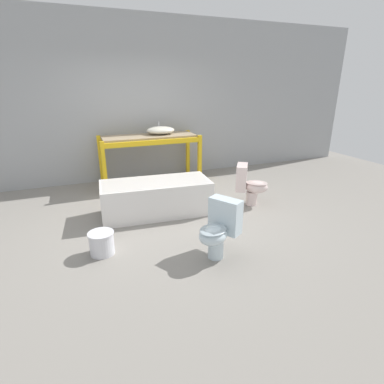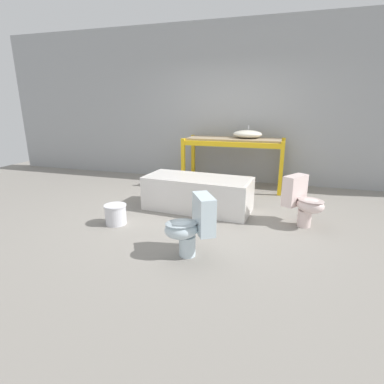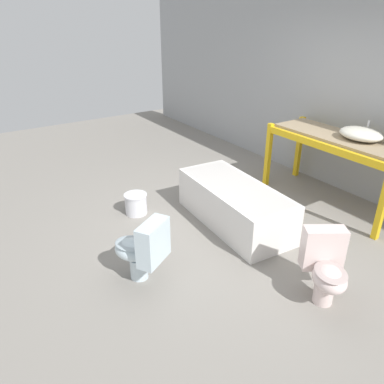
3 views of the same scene
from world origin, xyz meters
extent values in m
plane|color=gray|center=(0.00, 0.00, 0.00)|extent=(12.00, 12.00, 0.00)
cube|color=#9EA0A3|center=(0.00, 2.16, 1.60)|extent=(10.80, 0.08, 3.20)
cube|color=yellow|center=(-0.72, 1.28, 0.49)|extent=(0.07, 0.07, 0.98)
cube|color=yellow|center=(1.14, 1.28, 0.49)|extent=(0.07, 0.07, 0.98)
cube|color=yellow|center=(-0.72, 1.96, 0.49)|extent=(0.07, 0.07, 0.98)
cube|color=yellow|center=(1.14, 1.96, 0.49)|extent=(0.07, 0.07, 0.98)
cube|color=yellow|center=(0.21, 1.28, 0.89)|extent=(1.86, 0.06, 0.09)
cube|color=yellow|center=(0.21, 1.96, 0.89)|extent=(1.86, 0.06, 0.09)
cube|color=#998466|center=(0.21, 1.62, 0.96)|extent=(1.79, 0.61, 0.04)
ellipsoid|color=silver|center=(0.46, 1.68, 1.05)|extent=(0.56, 0.44, 0.15)
cylinder|color=silver|center=(0.46, 1.80, 1.17)|extent=(0.02, 0.02, 0.08)
cube|color=white|center=(-0.09, 0.11, 0.26)|extent=(1.70, 0.83, 0.52)
cube|color=beige|center=(-0.09, 0.11, 0.41)|extent=(1.62, 0.74, 0.22)
cylinder|color=silver|center=(0.23, -1.38, 0.11)|extent=(0.18, 0.18, 0.23)
ellipsoid|color=silver|center=(0.17, -1.42, 0.32)|extent=(0.47, 0.44, 0.20)
ellipsoid|color=#9FAFB7|center=(0.17, -1.42, 0.39)|extent=(0.45, 0.42, 0.03)
cube|color=silver|center=(0.38, -1.29, 0.47)|extent=(0.34, 0.41, 0.42)
cylinder|color=silver|center=(1.50, -0.12, 0.11)|extent=(0.18, 0.18, 0.23)
ellipsoid|color=silver|center=(1.56, -0.16, 0.32)|extent=(0.47, 0.45, 0.20)
ellipsoid|color=#BBA7A3|center=(1.56, -0.16, 0.39)|extent=(0.45, 0.43, 0.03)
cube|color=silver|center=(1.35, -0.02, 0.47)|extent=(0.35, 0.41, 0.42)
cylinder|color=silver|center=(-1.01, -0.81, 0.14)|extent=(0.29, 0.29, 0.28)
cylinder|color=silver|center=(-1.01, -0.81, 0.27)|extent=(0.31, 0.31, 0.02)
camera|label=1|loc=(-1.15, -4.13, 1.93)|focal=28.00mm
camera|label=2|loc=(1.15, -4.23, 1.62)|focal=28.00mm
camera|label=3|loc=(3.08, -2.64, 2.45)|focal=35.00mm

